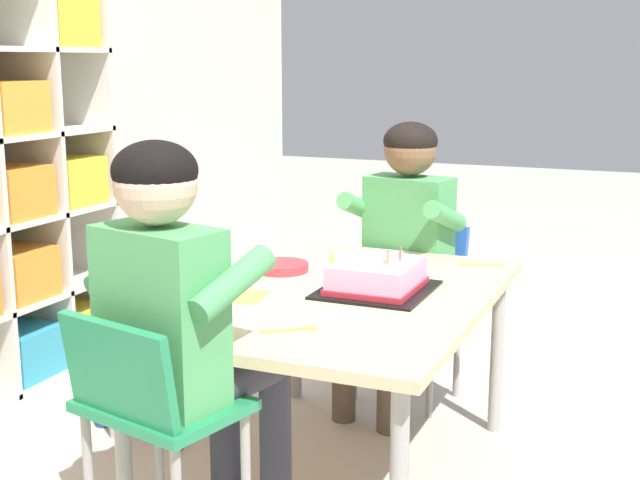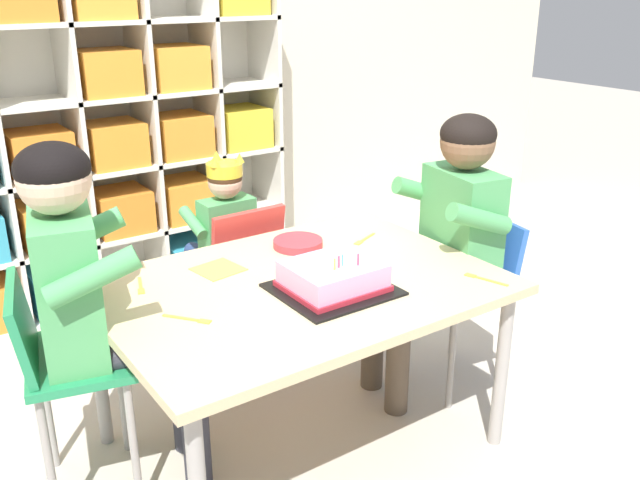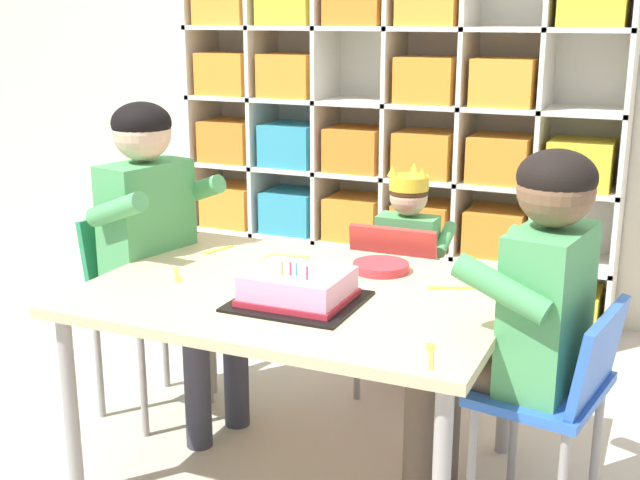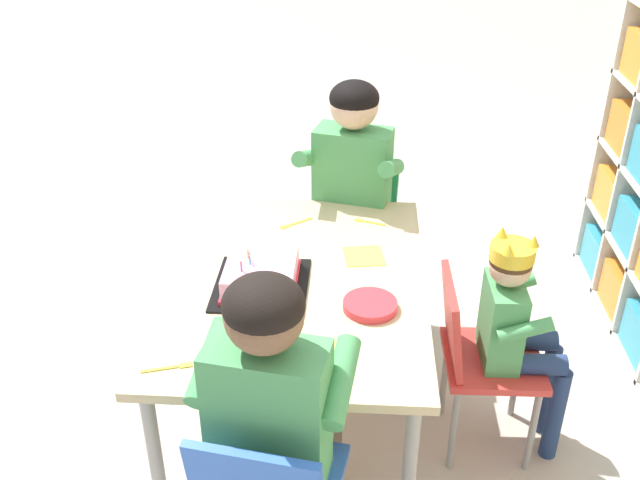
# 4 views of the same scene
# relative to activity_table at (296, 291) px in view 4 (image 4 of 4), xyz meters

# --- Properties ---
(ground) EXTENTS (16.00, 16.00, 0.00)m
(ground) POSITION_rel_activity_table_xyz_m (0.00, 0.00, -0.54)
(ground) COLOR #BCB2A3
(activity_table) EXTENTS (1.19, 0.87, 0.59)m
(activity_table) POSITION_rel_activity_table_xyz_m (0.00, 0.00, 0.00)
(activity_table) COLOR #D1B789
(activity_table) RESTS_ON ground
(classroom_chair_blue) EXTENTS (0.33, 0.35, 0.66)m
(classroom_chair_blue) POSITION_rel_activity_table_xyz_m (0.11, 0.61, -0.15)
(classroom_chair_blue) COLOR red
(classroom_chair_blue) RESTS_ON ground
(child_with_crown) EXTENTS (0.30, 0.31, 0.84)m
(child_with_crown) POSITION_rel_activity_table_xyz_m (0.11, 0.72, -0.01)
(child_with_crown) COLOR #4C9E5B
(child_with_crown) RESTS_ON ground
(classroom_chair_adult_side) EXTENTS (0.37, 0.42, 0.69)m
(classroom_chair_adult_side) POSITION_rel_activity_table_xyz_m (-0.68, 0.18, -0.09)
(classroom_chair_adult_side) COLOR #238451
(classroom_chair_adult_side) RESTS_ON ground
(adult_helper_seated) EXTENTS (0.47, 0.45, 1.08)m
(adult_helper_seated) POSITION_rel_activity_table_xyz_m (-0.58, 0.16, 0.13)
(adult_helper_seated) COLOR #4C9E5B
(adult_helper_seated) RESTS_ON ground
(guest_at_table_side) EXTENTS (0.46, 0.44, 1.04)m
(guest_at_table_side) POSITION_rel_activity_table_xyz_m (0.63, 0.00, 0.10)
(guest_at_table_side) COLOR #4C9E5B
(guest_at_table_side) RESTS_ON ground
(birthday_cake_on_tray) EXTENTS (0.33, 0.31, 0.12)m
(birthday_cake_on_tray) POSITION_rel_activity_table_xyz_m (0.05, -0.11, 0.09)
(birthday_cake_on_tray) COLOR black
(birthday_cake_on_tray) RESTS_ON activity_table
(paper_plate_stack) EXTENTS (0.17, 0.17, 0.03)m
(paper_plate_stack) POSITION_rel_activity_table_xyz_m (0.16, 0.25, 0.06)
(paper_plate_stack) COLOR #DB333D
(paper_plate_stack) RESTS_ON activity_table
(paper_napkin_square) EXTENTS (0.16, 0.16, 0.00)m
(paper_napkin_square) POSITION_rel_activity_table_xyz_m (-0.16, 0.23, 0.05)
(paper_napkin_square) COLOR #F4DB4C
(paper_napkin_square) RESTS_ON activity_table
(fork_beside_plate_stack) EXTENTS (0.13, 0.07, 0.00)m
(fork_beside_plate_stack) POSITION_rel_activity_table_xyz_m (0.39, 0.17, 0.05)
(fork_beside_plate_stack) COLOR yellow
(fork_beside_plate_stack) RESTS_ON activity_table
(fork_near_child_seat) EXTENTS (0.10, 0.12, 0.00)m
(fork_near_child_seat) POSITION_rel_activity_table_xyz_m (-0.38, -0.04, 0.05)
(fork_near_child_seat) COLOR yellow
(fork_near_child_seat) RESTS_ON activity_table
(fork_scattered_mid_table) EXTENTS (0.06, 0.14, 0.00)m
(fork_scattered_mid_table) POSITION_rel_activity_table_xyz_m (0.48, -0.31, 0.05)
(fork_scattered_mid_table) COLOR yellow
(fork_scattered_mid_table) RESTS_ON activity_table
(fork_near_cake_tray) EXTENTS (0.05, 0.12, 0.00)m
(fork_near_cake_tray) POSITION_rel_activity_table_xyz_m (-0.42, 0.24, 0.05)
(fork_near_cake_tray) COLOR yellow
(fork_near_cake_tray) RESTS_ON activity_table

